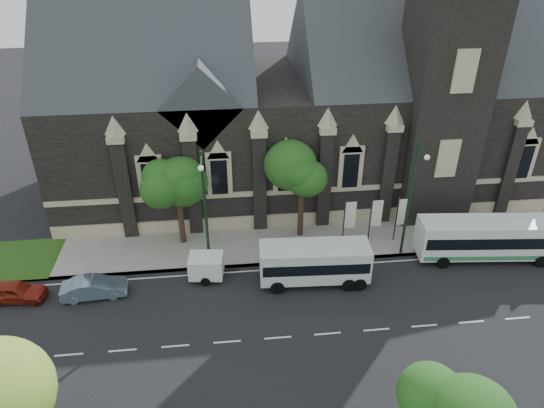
{
  "coord_description": "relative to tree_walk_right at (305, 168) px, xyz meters",
  "views": [
    {
      "loc": [
        -2.63,
        -20.78,
        21.45
      ],
      "look_at": [
        0.31,
        6.0,
        5.68
      ],
      "focal_mm": 32.27,
      "sensor_mm": 36.0,
      "label": 1
    }
  ],
  "objects": [
    {
      "name": "ground",
      "position": [
        -3.21,
        -10.71,
        -5.82
      ],
      "size": [
        160.0,
        160.0,
        0.0
      ],
      "primitive_type": "plane",
      "color": "black",
      "rests_on": "ground"
    },
    {
      "name": "sidewalk",
      "position": [
        -3.21,
        -1.21,
        -5.74
      ],
      "size": [
        80.0,
        5.0,
        0.15
      ],
      "primitive_type": "cube",
      "color": "gray",
      "rests_on": "ground"
    },
    {
      "name": "museum",
      "position": [
        1.9,
        8.07,
        2.35
      ],
      "size": [
        40.0,
        17.7,
        29.9
      ],
      "color": "black",
      "rests_on": "ground"
    },
    {
      "name": "tree_walk_right",
      "position": [
        0.0,
        0.0,
        0.0
      ],
      "size": [
        4.08,
        4.08,
        7.8
      ],
      "color": "black",
      "rests_on": "ground"
    },
    {
      "name": "tree_walk_left",
      "position": [
        -9.01,
        -0.01,
        -0.08
      ],
      "size": [
        3.91,
        3.91,
        7.64
      ],
      "color": "black",
      "rests_on": "ground"
    },
    {
      "name": "street_lamp_near",
      "position": [
        6.79,
        -3.62,
        -0.71
      ],
      "size": [
        0.36,
        1.88,
        9.0
      ],
      "color": "black",
      "rests_on": "ground"
    },
    {
      "name": "street_lamp_mid",
      "position": [
        -7.21,
        -3.62,
        -0.71
      ],
      "size": [
        0.36,
        1.88,
        9.0
      ],
      "color": "black",
      "rests_on": "ground"
    },
    {
      "name": "banner_flag_left",
      "position": [
        3.08,
        -1.71,
        -3.43
      ],
      "size": [
        0.9,
        0.1,
        4.0
      ],
      "color": "black",
      "rests_on": "ground"
    },
    {
      "name": "banner_flag_center",
      "position": [
        5.08,
        -1.71,
        -3.43
      ],
      "size": [
        0.9,
        0.1,
        4.0
      ],
      "color": "black",
      "rests_on": "ground"
    },
    {
      "name": "banner_flag_right",
      "position": [
        7.08,
        -1.71,
        -3.43
      ],
      "size": [
        0.9,
        0.1,
        4.0
      ],
      "color": "black",
      "rests_on": "ground"
    },
    {
      "name": "tour_coach",
      "position": [
        13.08,
        -4.51,
        -4.1
      ],
      "size": [
        10.94,
        3.34,
        3.14
      ],
      "rotation": [
        0.0,
        0.0,
        -0.09
      ],
      "color": "white",
      "rests_on": "ground"
    },
    {
      "name": "shuttle_bus",
      "position": [
        -0.13,
        -5.71,
        -4.18
      ],
      "size": [
        7.42,
        2.91,
        2.82
      ],
      "rotation": [
        0.0,
        0.0,
        -0.05
      ],
      "color": "silver",
      "rests_on": "ground"
    },
    {
      "name": "box_trailer",
      "position": [
        -7.4,
        -4.58,
        -4.82
      ],
      "size": [
        3.38,
        2.0,
        1.76
      ],
      "rotation": [
        0.0,
        0.0,
        -0.12
      ],
      "color": "white",
      "rests_on": "ground"
    },
    {
      "name": "sedan",
      "position": [
        -14.68,
        -5.69,
        -5.13
      ],
      "size": [
        4.26,
        1.79,
        1.37
      ],
      "primitive_type": "imported",
      "rotation": [
        0.0,
        0.0,
        1.65
      ],
      "color": "slate",
      "rests_on": "ground"
    },
    {
      "name": "car_far_red",
      "position": [
        -19.69,
        -5.52,
        -5.15
      ],
      "size": [
        4.04,
        1.92,
        1.33
      ],
      "primitive_type": "imported",
      "rotation": [
        0.0,
        0.0,
        1.48
      ],
      "color": "maroon",
      "rests_on": "ground"
    }
  ]
}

